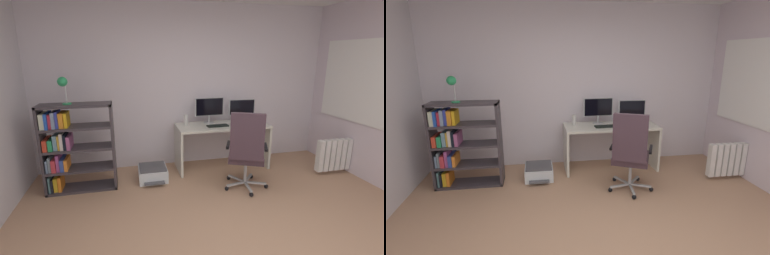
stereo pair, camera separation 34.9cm
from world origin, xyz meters
TOP-DOWN VIEW (x-y plane):
  - wall_back at (0.00, 2.55)m, footprint 4.85×0.10m
  - window_pane at (2.42, 1.46)m, footprint 0.01×1.39m
  - window_frame at (2.42, 1.46)m, footprint 0.02×1.47m
  - desk at (0.50, 2.13)m, footprint 1.50×0.61m
  - monitor_main at (0.32, 2.28)m, footprint 0.49×0.18m
  - monitor_secondary at (0.89, 2.28)m, footprint 0.46×0.18m
  - keyboard at (0.39, 2.04)m, footprint 0.34×0.14m
  - computer_mouse at (0.66, 2.04)m, footprint 0.08×0.11m
  - desktop_speaker at (-0.09, 2.23)m, footprint 0.07×0.07m
  - office_chair at (0.54, 1.26)m, footprint 0.64×0.67m
  - bookshelf at (-1.78, 1.84)m, footprint 0.93×0.33m
  - desk_lamp at (-1.78, 1.84)m, footprint 0.14×0.12m
  - printer at (-0.68, 1.90)m, footprint 0.42×0.51m
  - radiator at (2.33, 1.46)m, footprint 0.98×0.10m

SIDE VIEW (x-z plane):
  - printer at x=-0.68m, z-range 0.00..0.21m
  - radiator at x=2.33m, z-range 0.06..0.56m
  - desk at x=0.50m, z-range 0.18..0.91m
  - office_chair at x=0.54m, z-range 0.03..1.16m
  - bookshelf at x=-1.78m, z-range 0.02..1.23m
  - keyboard at x=0.39m, z-range 0.74..0.76m
  - computer_mouse at x=0.66m, z-range 0.74..0.77m
  - desktop_speaker at x=-0.09m, z-range 0.74..0.91m
  - monitor_secondary at x=0.89m, z-range 0.77..1.15m
  - monitor_main at x=0.32m, z-range 0.78..1.21m
  - wall_back at x=0.00m, z-range 0.00..2.65m
  - window_pane at x=2.42m, z-range 0.87..2.02m
  - window_frame at x=2.42m, z-range 0.83..2.06m
  - desk_lamp at x=-1.78m, z-range 1.30..1.65m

